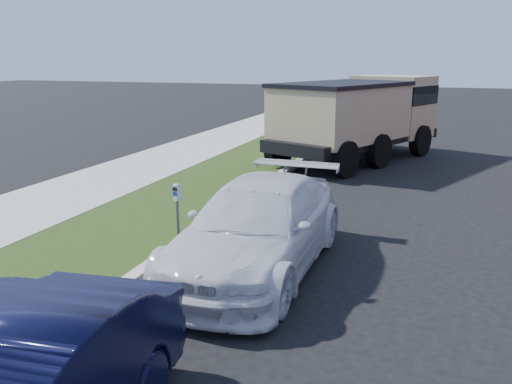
% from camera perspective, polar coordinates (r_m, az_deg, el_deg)
% --- Properties ---
extents(ground, '(120.00, 120.00, 0.00)m').
position_cam_1_polar(ground, '(9.64, 5.99, -7.82)').
color(ground, black).
rests_on(ground, ground).
extents(streetside, '(6.12, 50.00, 0.15)m').
position_cam_1_polar(streetside, '(13.57, -15.44, -1.44)').
color(streetside, '#98988F').
rests_on(streetside, ground).
extents(parking_meter, '(0.19, 0.14, 1.19)m').
position_cam_1_polar(parking_meter, '(10.16, -8.30, -0.94)').
color(parking_meter, '#3F4247').
rests_on(parking_meter, ground).
extents(white_wagon, '(2.16, 5.21, 1.50)m').
position_cam_1_polar(white_wagon, '(9.28, 0.18, -3.70)').
color(white_wagon, silver).
rests_on(white_wagon, ground).
extents(dump_truck, '(5.30, 7.78, 2.87)m').
position_cam_1_polar(dump_truck, '(19.60, 10.99, 8.08)').
color(dump_truck, black).
rests_on(dump_truck, ground).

